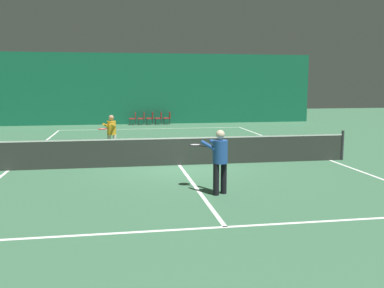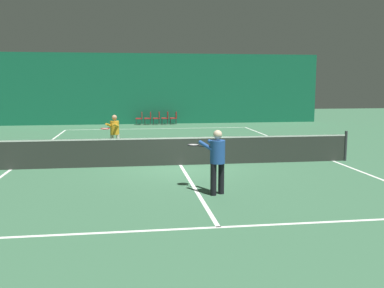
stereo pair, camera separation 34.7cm
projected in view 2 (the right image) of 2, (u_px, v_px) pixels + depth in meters
ground_plane at (180, 165)px, 14.51m from camera, size 60.00×60.00×0.00m
backdrop_curtain at (155, 89)px, 29.03m from camera, size 23.00×0.12×4.75m
court_line_baseline_far at (158, 129)px, 26.17m from camera, size 11.00×0.10×0.00m
court_line_service_far at (165, 140)px, 20.78m from camera, size 8.25×0.10×0.00m
court_line_service_near at (219, 227)px, 8.24m from camera, size 8.25×0.10×0.00m
court_line_sideline_left at (11, 170)px, 13.74m from camera, size 0.10×23.80×0.00m
court_line_sideline_right at (333, 161)px, 15.28m from camera, size 0.10×23.80×0.00m
court_line_centre at (180, 165)px, 14.51m from camera, size 0.10×12.80×0.00m
tennis_net at (180, 150)px, 14.44m from camera, size 12.00×0.10×1.07m
player_near at (216, 157)px, 10.58m from camera, size 0.95×1.33×1.62m
player_far at (114, 131)px, 16.87m from camera, size 0.75×1.32×1.52m
courtside_chair_0 at (140, 117)px, 28.61m from camera, size 0.44×0.44×0.84m
courtside_chair_1 at (149, 117)px, 28.70m from camera, size 0.44×0.44×0.84m
courtside_chair_2 at (157, 117)px, 28.78m from camera, size 0.44×0.44×0.84m
courtside_chair_3 at (166, 117)px, 28.86m from camera, size 0.44×0.44×0.84m
courtside_chair_4 at (174, 117)px, 28.94m from camera, size 0.44×0.44×0.84m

